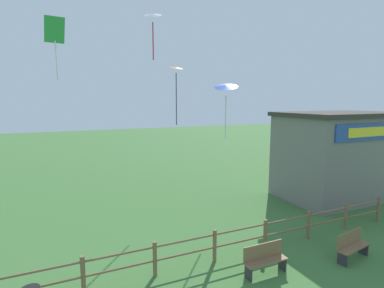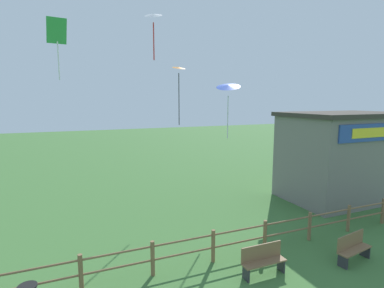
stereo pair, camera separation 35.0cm
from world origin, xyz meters
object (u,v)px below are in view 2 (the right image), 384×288
object	(u,v)px
kite_green_diamond	(57,37)
kite_white_delta	(153,18)
seaside_building	(342,155)
park_bench_by_building	(353,247)
park_bench_near_fence	(263,259)
kite_blue_delta	(228,87)
kite_orange_delta	(179,74)

from	to	relation	value
kite_green_diamond	kite_white_delta	bearing A→B (deg)	-19.34
seaside_building	park_bench_by_building	bearing A→B (deg)	-135.22
kite_green_diamond	park_bench_near_fence	bearing A→B (deg)	-44.42
kite_green_diamond	kite_blue_delta	bearing A→B (deg)	0.88
seaside_building	park_bench_near_fence	size ratio (longest dim) A/B	4.40
park_bench_near_fence	kite_green_diamond	distance (m)	11.47
park_bench_near_fence	kite_green_diamond	world-z (taller)	kite_green_diamond
park_bench_near_fence	kite_green_diamond	xyz separation A→B (m)	(-6.00, 5.88, 7.80)
seaside_building	kite_green_diamond	distance (m)	16.15
seaside_building	kite_white_delta	size ratio (longest dim) A/B	3.53
seaside_building	kite_orange_delta	bearing A→B (deg)	159.01
kite_green_diamond	kite_orange_delta	bearing A→B (deg)	22.32
kite_orange_delta	kite_blue_delta	bearing A→B (deg)	-52.44
park_bench_near_fence	park_bench_by_building	size ratio (longest dim) A/B	0.97
park_bench_by_building	kite_orange_delta	bearing A→B (deg)	110.88
park_bench_near_fence	kite_orange_delta	xyz separation A→B (m)	(0.10, 8.39, 6.76)
seaside_building	park_bench_by_building	distance (m)	8.08
kite_blue_delta	kite_orange_delta	bearing A→B (deg)	127.56
seaside_building	kite_blue_delta	distance (m)	8.19
park_bench_near_fence	park_bench_by_building	xyz separation A→B (m)	(3.51, -0.55, 0.00)
kite_green_diamond	kite_white_delta	world-z (taller)	kite_white_delta
kite_white_delta	kite_orange_delta	bearing A→B (deg)	56.99
kite_orange_delta	kite_white_delta	world-z (taller)	kite_white_delta
kite_green_diamond	kite_orange_delta	distance (m)	6.68
kite_green_diamond	kite_blue_delta	distance (m)	8.15
kite_blue_delta	kite_orange_delta	size ratio (longest dim) A/B	0.89
seaside_building	park_bench_by_building	size ratio (longest dim) A/B	4.28
kite_blue_delta	kite_orange_delta	world-z (taller)	kite_orange_delta
seaside_building	kite_white_delta	xyz separation A→B (m)	(-11.42, -0.35, 6.52)
park_bench_by_building	kite_green_diamond	bearing A→B (deg)	145.91
park_bench_near_fence	kite_white_delta	world-z (taller)	kite_white_delta
park_bench_by_building	kite_orange_delta	xyz separation A→B (m)	(-3.41, 8.94, 6.76)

